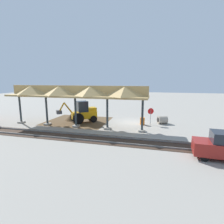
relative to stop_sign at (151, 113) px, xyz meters
The scene contains 9 objects.
ground_plane 2.93m from the stop_sign, ahead, with size 120.00×120.00×0.00m, color gray.
dirt_work_zone 9.77m from the stop_sign, ahead, with size 8.16×7.00×0.01m, color brown.
platform_canopy 9.57m from the stop_sign, 21.63° to the left, with size 16.79×3.20×4.90m.
rail_tracks 7.53m from the stop_sign, 70.20° to the left, with size 60.00×2.58×0.15m.
stop_sign is the anchor object (origin of this frame).
backhoe 8.73m from the stop_sign, ahead, with size 4.63×4.11×2.82m.
dirt_mound 10.82m from the stop_sign, ahead, with size 4.13×4.13×1.94m, color brown.
concrete_pipe 1.94m from the stop_sign, 150.53° to the right, with size 1.43×1.35×1.00m.
traffic_barrel 1.45m from the stop_sign, 17.45° to the left, with size 0.56×0.56×0.90m, color orange.
Camera 1 is at (-3.21, 22.21, 5.51)m, focal length 28.00 mm.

